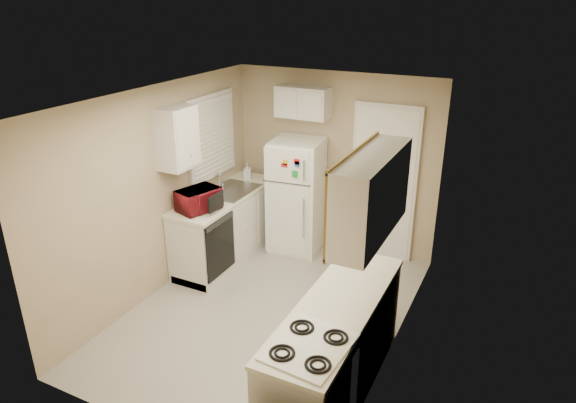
% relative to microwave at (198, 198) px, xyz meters
% --- Properties ---
extents(floor, '(3.80, 3.80, 0.00)m').
position_rel_microwave_xyz_m(floor, '(1.10, -0.33, -1.05)').
color(floor, beige).
rests_on(floor, ground).
extents(ceiling, '(3.80, 3.80, 0.00)m').
position_rel_microwave_xyz_m(ceiling, '(1.10, -0.33, 1.35)').
color(ceiling, white).
rests_on(ceiling, floor).
extents(wall_left, '(3.80, 3.80, 0.00)m').
position_rel_microwave_xyz_m(wall_left, '(-0.30, -0.33, 0.15)').
color(wall_left, tan).
rests_on(wall_left, floor).
extents(wall_right, '(3.80, 3.80, 0.00)m').
position_rel_microwave_xyz_m(wall_right, '(2.50, -0.33, 0.15)').
color(wall_right, tan).
rests_on(wall_right, floor).
extents(wall_back, '(2.80, 2.80, 0.00)m').
position_rel_microwave_xyz_m(wall_back, '(1.10, 1.57, 0.15)').
color(wall_back, tan).
rests_on(wall_back, floor).
extents(wall_front, '(2.80, 2.80, 0.00)m').
position_rel_microwave_xyz_m(wall_front, '(1.10, -2.23, 0.15)').
color(wall_front, tan).
rests_on(wall_front, floor).
extents(left_counter, '(0.60, 1.80, 0.90)m').
position_rel_microwave_xyz_m(left_counter, '(0.00, 0.57, -0.60)').
color(left_counter, silver).
rests_on(left_counter, floor).
extents(dishwasher, '(0.03, 0.58, 0.72)m').
position_rel_microwave_xyz_m(dishwasher, '(0.29, -0.03, -0.56)').
color(dishwasher, black).
rests_on(dishwasher, floor).
extents(sink, '(0.54, 0.74, 0.16)m').
position_rel_microwave_xyz_m(sink, '(0.00, 0.72, -0.19)').
color(sink, gray).
rests_on(sink, left_counter).
extents(microwave, '(0.54, 0.40, 0.32)m').
position_rel_microwave_xyz_m(microwave, '(0.00, 0.00, 0.00)').
color(microwave, maroon).
rests_on(microwave, left_counter).
extents(soap_bottle, '(0.13, 0.13, 0.22)m').
position_rel_microwave_xyz_m(soap_bottle, '(-0.04, 1.22, -0.05)').
color(soap_bottle, beige).
rests_on(soap_bottle, left_counter).
extents(window_blinds, '(0.10, 0.98, 1.08)m').
position_rel_microwave_xyz_m(window_blinds, '(-0.26, 0.72, 0.55)').
color(window_blinds, silver).
rests_on(window_blinds, wall_left).
extents(upper_cabinet_left, '(0.30, 0.45, 0.70)m').
position_rel_microwave_xyz_m(upper_cabinet_left, '(-0.15, -0.11, 0.75)').
color(upper_cabinet_left, silver).
rests_on(upper_cabinet_left, wall_left).
extents(refrigerator, '(0.71, 0.69, 1.55)m').
position_rel_microwave_xyz_m(refrigerator, '(0.72, 1.21, -0.28)').
color(refrigerator, white).
rests_on(refrigerator, floor).
extents(cabinet_over_fridge, '(0.70, 0.30, 0.40)m').
position_rel_microwave_xyz_m(cabinet_over_fridge, '(0.70, 1.42, 0.95)').
color(cabinet_over_fridge, silver).
rests_on(cabinet_over_fridge, wall_back).
extents(interior_door, '(0.86, 0.06, 2.08)m').
position_rel_microwave_xyz_m(interior_door, '(1.80, 1.53, -0.03)').
color(interior_door, white).
rests_on(interior_door, floor).
extents(right_counter, '(0.60, 2.00, 0.90)m').
position_rel_microwave_xyz_m(right_counter, '(2.20, -1.13, -0.60)').
color(right_counter, silver).
rests_on(right_counter, floor).
extents(stove, '(0.58, 0.70, 0.79)m').
position_rel_microwave_xyz_m(stove, '(2.22, -1.74, -0.65)').
color(stove, white).
rests_on(stove, floor).
extents(upper_cabinet_right, '(0.30, 1.20, 0.70)m').
position_rel_microwave_xyz_m(upper_cabinet_right, '(2.35, -0.83, 0.75)').
color(upper_cabinet_right, silver).
rests_on(upper_cabinet_right, wall_right).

